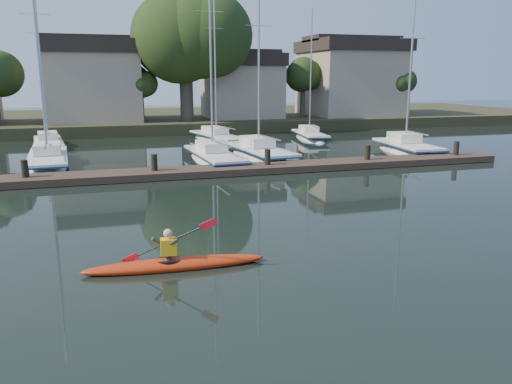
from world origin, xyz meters
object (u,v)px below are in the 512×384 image
object	(u,v)px
kayak	(174,262)
sailboat_1	(49,169)
dock	(213,171)
sailboat_3	(260,161)
sailboat_4	(406,156)
sailboat_2	(214,165)
sailboat_6	(218,144)
sailboat_5	(49,150)
sailboat_7	(310,141)

from	to	relation	value
kayak	sailboat_1	xyz separation A→B (m)	(-4.84, 17.87, -0.38)
kayak	dock	size ratio (longest dim) A/B	0.14
sailboat_3	sailboat_4	bearing A→B (deg)	-10.42
sailboat_2	sailboat_6	size ratio (longest dim) A/B	1.01
sailboat_1	dock	bearing A→B (deg)	-35.99
sailboat_3	sailboat_6	bearing A→B (deg)	88.74
sailboat_2	sailboat_4	distance (m)	13.20
sailboat_2	sailboat_3	distance (m)	3.20
kayak	sailboat_5	world-z (taller)	sailboat_5
sailboat_4	sailboat_3	bearing A→B (deg)	-179.10
kayak	sailboat_5	xyz separation A→B (m)	(-5.57, 25.80, -0.36)
sailboat_4	dock	bearing A→B (deg)	-160.00
kayak	sailboat_6	world-z (taller)	sailboat_6
sailboat_5	sailboat_6	bearing A→B (deg)	-6.57
sailboat_1	sailboat_4	xyz separation A→B (m)	(22.57, -1.51, -0.01)
sailboat_6	sailboat_5	bearing A→B (deg)	169.29
kayak	sailboat_6	distance (m)	26.87
sailboat_7	sailboat_5	bearing A→B (deg)	-173.86
dock	sailboat_1	bearing A→B (deg)	148.32
sailboat_1	sailboat_2	bearing A→B (deg)	-13.32
sailboat_3	sailboat_7	bearing A→B (deg)	44.05
sailboat_2	sailboat_6	bearing A→B (deg)	72.47
sailboat_4	sailboat_6	world-z (taller)	sailboat_6
sailboat_1	sailboat_4	world-z (taller)	sailboat_1
kayak	sailboat_4	xyz separation A→B (m)	(17.74, 16.36, -0.40)
kayak	sailboat_7	bearing A→B (deg)	63.29
sailboat_1	sailboat_7	xyz separation A→B (m)	(19.29, 7.41, 0.03)
dock	sailboat_7	world-z (taller)	sailboat_7
kayak	sailboat_1	size ratio (longest dim) A/B	0.34
sailboat_1	sailboat_2	distance (m)	9.49
sailboat_6	sailboat_7	xyz separation A→B (m)	(7.57, -0.69, 0.00)
kayak	sailboat_1	world-z (taller)	sailboat_1
sailboat_2	sailboat_3	world-z (taller)	sailboat_2
sailboat_1	sailboat_2	xyz separation A→B (m)	(9.37, -1.49, 0.01)
kayak	dock	distance (m)	13.13
sailboat_7	sailboat_2	bearing A→B (deg)	-130.46
sailboat_6	kayak	bearing A→B (deg)	-116.32
sailboat_6	sailboat_7	size ratio (longest dim) A/B	1.29
sailboat_5	sailboat_6	world-z (taller)	sailboat_6
sailboat_5	sailboat_6	distance (m)	12.45
sailboat_4	sailboat_2	bearing A→B (deg)	-175.06
sailboat_6	sailboat_2	bearing A→B (deg)	-115.21
sailboat_1	sailboat_4	size ratio (longest dim) A/B	1.11
sailboat_4	sailboat_6	distance (m)	14.51
sailboat_1	sailboat_5	bearing A→B (deg)	90.99
kayak	sailboat_6	xyz separation A→B (m)	(6.87, 25.97, -0.36)
sailboat_3	sailboat_6	world-z (taller)	sailboat_6
sailboat_1	sailboat_3	world-z (taller)	sailboat_1
kayak	sailboat_5	bearing A→B (deg)	105.23
dock	sailboat_5	size ratio (longest dim) A/B	2.48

